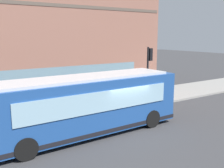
{
  "coord_description": "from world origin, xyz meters",
  "views": [
    {
      "loc": [
        -11.09,
        7.75,
        5.1
      ],
      "look_at": [
        1.75,
        -0.52,
        2.22
      ],
      "focal_mm": 41.41,
      "sensor_mm": 36.0,
      "label": 1
    }
  ],
  "objects_px": {
    "pedestrian_by_light_pole": "(118,86)",
    "fire_hydrant": "(128,95)",
    "traffic_light_near_corner": "(149,64)",
    "pedestrian_walking_along_curb": "(170,87)",
    "pedestrian_near_hydrant": "(30,104)",
    "city_bus_nearside": "(88,105)",
    "newspaper_vending_box": "(143,88)",
    "pedestrian_near_building_entrance": "(24,97)"
  },
  "relations": [
    {
      "from": "traffic_light_near_corner",
      "to": "pedestrian_by_light_pole",
      "type": "height_order",
      "value": "traffic_light_near_corner"
    },
    {
      "from": "traffic_light_near_corner",
      "to": "newspaper_vending_box",
      "type": "distance_m",
      "value": 3.99
    },
    {
      "from": "city_bus_nearside",
      "to": "fire_hydrant",
      "type": "distance_m",
      "value": 7.15
    },
    {
      "from": "pedestrian_near_building_entrance",
      "to": "newspaper_vending_box",
      "type": "height_order",
      "value": "pedestrian_near_building_entrance"
    },
    {
      "from": "traffic_light_near_corner",
      "to": "pedestrian_walking_along_curb",
      "type": "height_order",
      "value": "traffic_light_near_corner"
    },
    {
      "from": "city_bus_nearside",
      "to": "traffic_light_near_corner",
      "type": "distance_m",
      "value": 7.17
    },
    {
      "from": "pedestrian_near_hydrant",
      "to": "pedestrian_by_light_pole",
      "type": "distance_m",
      "value": 7.47
    },
    {
      "from": "pedestrian_near_building_entrance",
      "to": "pedestrian_walking_along_curb",
      "type": "height_order",
      "value": "pedestrian_near_building_entrance"
    },
    {
      "from": "pedestrian_near_building_entrance",
      "to": "pedestrian_by_light_pole",
      "type": "xyz_separation_m",
      "value": [
        -0.04,
        -7.23,
        -0.0
      ]
    },
    {
      "from": "pedestrian_by_light_pole",
      "to": "fire_hydrant",
      "type": "bearing_deg",
      "value": -147.17
    },
    {
      "from": "fire_hydrant",
      "to": "pedestrian_by_light_pole",
      "type": "relative_size",
      "value": 0.41
    },
    {
      "from": "pedestrian_near_hydrant",
      "to": "newspaper_vending_box",
      "type": "bearing_deg",
      "value": -78.18
    },
    {
      "from": "pedestrian_near_building_entrance",
      "to": "newspaper_vending_box",
      "type": "distance_m",
      "value": 10.2
    },
    {
      "from": "fire_hydrant",
      "to": "traffic_light_near_corner",
      "type": "bearing_deg",
      "value": -152.22
    },
    {
      "from": "pedestrian_near_building_entrance",
      "to": "newspaper_vending_box",
      "type": "bearing_deg",
      "value": -87.59
    },
    {
      "from": "city_bus_nearside",
      "to": "pedestrian_near_building_entrance",
      "type": "bearing_deg",
      "value": 22.06
    },
    {
      "from": "pedestrian_near_hydrant",
      "to": "pedestrian_walking_along_curb",
      "type": "height_order",
      "value": "pedestrian_near_hydrant"
    },
    {
      "from": "traffic_light_near_corner",
      "to": "pedestrian_by_light_pole",
      "type": "distance_m",
      "value": 3.13
    },
    {
      "from": "newspaper_vending_box",
      "to": "pedestrian_walking_along_curb",
      "type": "bearing_deg",
      "value": -169.17
    },
    {
      "from": "pedestrian_near_building_entrance",
      "to": "pedestrian_by_light_pole",
      "type": "distance_m",
      "value": 7.23
    },
    {
      "from": "traffic_light_near_corner",
      "to": "fire_hydrant",
      "type": "bearing_deg",
      "value": 27.78
    },
    {
      "from": "fire_hydrant",
      "to": "pedestrian_walking_along_curb",
      "type": "bearing_deg",
      "value": -116.63
    },
    {
      "from": "pedestrian_walking_along_curb",
      "to": "fire_hydrant",
      "type": "bearing_deg",
      "value": 63.37
    },
    {
      "from": "fire_hydrant",
      "to": "pedestrian_by_light_pole",
      "type": "xyz_separation_m",
      "value": [
        0.76,
        0.49,
        0.69
      ]
    },
    {
      "from": "pedestrian_near_hydrant",
      "to": "traffic_light_near_corner",
      "type": "bearing_deg",
      "value": -93.62
    },
    {
      "from": "city_bus_nearside",
      "to": "pedestrian_by_light_pole",
      "type": "distance_m",
      "value": 7.2
    },
    {
      "from": "pedestrian_near_hydrant",
      "to": "pedestrian_walking_along_curb",
      "type": "bearing_deg",
      "value": -93.06
    },
    {
      "from": "city_bus_nearside",
      "to": "newspaper_vending_box",
      "type": "height_order",
      "value": "city_bus_nearside"
    },
    {
      "from": "fire_hydrant",
      "to": "pedestrian_near_building_entrance",
      "type": "xyz_separation_m",
      "value": [
        0.79,
        7.72,
        0.69
      ]
    },
    {
      "from": "pedestrian_near_building_entrance",
      "to": "city_bus_nearside",
      "type": "bearing_deg",
      "value": -157.94
    },
    {
      "from": "city_bus_nearside",
      "to": "pedestrian_walking_along_curb",
      "type": "distance_m",
      "value": 9.09
    },
    {
      "from": "city_bus_nearside",
      "to": "pedestrian_walking_along_curb",
      "type": "xyz_separation_m",
      "value": [
        2.72,
        -8.66,
        -0.43
      ]
    },
    {
      "from": "city_bus_nearside",
      "to": "fire_hydrant",
      "type": "height_order",
      "value": "city_bus_nearside"
    },
    {
      "from": "pedestrian_walking_along_curb",
      "to": "newspaper_vending_box",
      "type": "bearing_deg",
      "value": 10.83
    },
    {
      "from": "fire_hydrant",
      "to": "newspaper_vending_box",
      "type": "height_order",
      "value": "newspaper_vending_box"
    },
    {
      "from": "fire_hydrant",
      "to": "pedestrian_near_hydrant",
      "type": "relative_size",
      "value": 0.42
    },
    {
      "from": "fire_hydrant",
      "to": "pedestrian_walking_along_curb",
      "type": "xyz_separation_m",
      "value": [
        -1.49,
        -2.97,
        0.61
      ]
    },
    {
      "from": "traffic_light_near_corner",
      "to": "pedestrian_by_light_pole",
      "type": "relative_size",
      "value": 2.28
    },
    {
      "from": "city_bus_nearside",
      "to": "pedestrian_by_light_pole",
      "type": "bearing_deg",
      "value": -46.29
    },
    {
      "from": "pedestrian_near_building_entrance",
      "to": "pedestrian_by_light_pole",
      "type": "height_order",
      "value": "same"
    },
    {
      "from": "pedestrian_near_building_entrance",
      "to": "traffic_light_near_corner",
      "type": "bearing_deg",
      "value": -104.86
    },
    {
      "from": "pedestrian_walking_along_curb",
      "to": "pedestrian_near_hydrant",
      "type": "bearing_deg",
      "value": 86.94
    }
  ]
}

